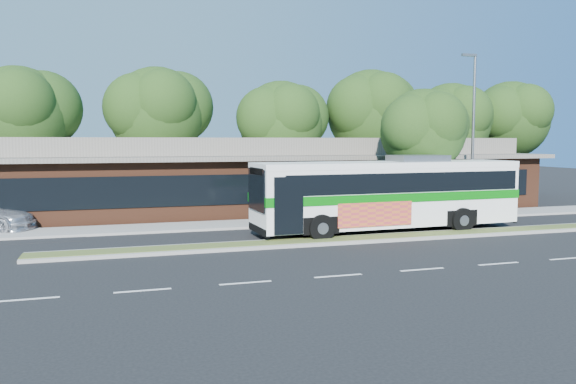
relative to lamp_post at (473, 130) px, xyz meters
name	(u,v)px	position (x,y,z in m)	size (l,w,h in m)	color
ground	(360,243)	(-9.56, -6.00, -4.90)	(120.00, 120.00, 0.00)	black
median_strip	(354,239)	(-9.56, -5.40, -4.83)	(26.00, 1.10, 0.15)	#515E27
sidewalk	(309,221)	(-9.56, 0.40, -4.84)	(44.00, 2.60, 0.12)	gray
plaza_building	(275,175)	(-9.56, 6.99, -2.77)	(33.20, 11.20, 4.45)	#522A19
lamp_post	(473,130)	(0.00, 0.00, 0.00)	(0.93, 0.18, 9.07)	slate
tree_bg_a	(26,114)	(-24.15, 9.14, 0.97)	(6.47, 5.80, 8.63)	black
tree_bg_b	(164,112)	(-16.13, 10.14, 1.24)	(6.69, 6.00, 9.00)	black
tree_bg_c	(286,121)	(-8.16, 9.13, 0.69)	(6.24, 5.60, 8.26)	black
tree_bg_d	(375,111)	(-1.12, 10.15, 1.52)	(6.91, 6.20, 9.37)	black
tree_bg_e	(454,121)	(4.85, 9.14, 0.84)	(6.47, 5.80, 8.50)	black
tree_bg_f	(513,118)	(10.87, 10.14, 1.16)	(6.69, 6.00, 8.92)	black
transit_bus	(389,189)	(-7.00, -3.60, -2.90)	(12.92, 3.39, 3.60)	white
sidewalk_tree	(427,129)	(-3.24, -0.59, -0.02)	(5.00, 4.48, 7.02)	black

